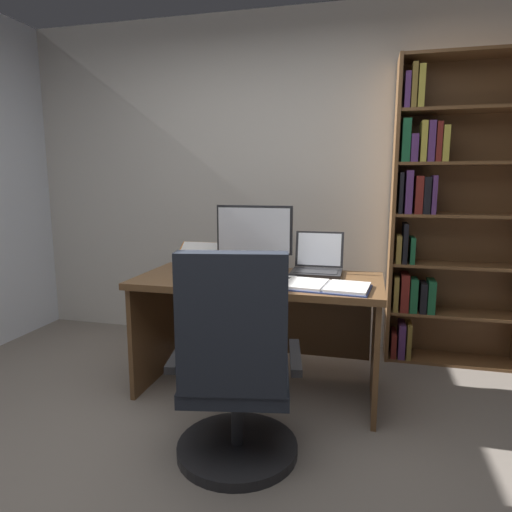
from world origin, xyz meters
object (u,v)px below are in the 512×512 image
object	(u,v)px
open_binder	(326,286)
bookshelf	(443,215)
desk	(261,307)
pen	(287,278)
laptop	(317,265)
keyboard	(240,279)
monitor	(254,237)
computer_mouse	(193,275)
notepad	(283,279)
office_chair	(235,377)
reading_stand_with_book	(197,255)

from	to	relation	value
open_binder	bookshelf	bearing A→B (deg)	59.63
desk	bookshelf	distance (m)	1.49
bookshelf	pen	world-z (taller)	bookshelf
laptop	keyboard	xyz separation A→B (m)	(-0.42, -0.36, -0.04)
bookshelf	monitor	size ratio (longest dim) A/B	4.25
computer_mouse	notepad	size ratio (longest dim) A/B	0.50
bookshelf	desk	bearing A→B (deg)	-147.70
bookshelf	computer_mouse	xyz separation A→B (m)	(-1.55, -0.94, -0.33)
open_binder	office_chair	bearing A→B (deg)	-114.90
pen	open_binder	bearing A→B (deg)	-29.95
office_chair	laptop	distance (m)	1.09
bookshelf	office_chair	world-z (taller)	bookshelf
computer_mouse	reading_stand_with_book	distance (m)	0.42
bookshelf	monitor	world-z (taller)	bookshelf
reading_stand_with_book	notepad	world-z (taller)	reading_stand_with_book
bookshelf	computer_mouse	world-z (taller)	bookshelf
keyboard	computer_mouse	bearing A→B (deg)	180.00
desk	reading_stand_with_book	size ratio (longest dim) A/B	5.13
computer_mouse	office_chair	bearing A→B (deg)	-54.35
desk	monitor	bearing A→B (deg)	118.58
laptop	keyboard	bearing A→B (deg)	-139.78
office_chair	monitor	bearing A→B (deg)	88.12
desk	reading_stand_with_book	world-z (taller)	reading_stand_with_book
desk	open_binder	bearing A→B (deg)	-29.82
laptop	reading_stand_with_book	bearing A→B (deg)	177.24
bookshelf	office_chair	distance (m)	2.03
computer_mouse	open_binder	world-z (taller)	computer_mouse
keyboard	pen	distance (m)	0.28
monitor	notepad	size ratio (longest dim) A/B	2.45
keyboard	notepad	xyz separation A→B (m)	(0.25, 0.09, -0.01)
laptop	computer_mouse	distance (m)	0.81
desk	reading_stand_with_book	xyz separation A→B (m)	(-0.51, 0.20, 0.28)
open_binder	pen	size ratio (longest dim) A/B	3.62
laptop	notepad	world-z (taller)	laptop
office_chair	laptop	bearing A→B (deg)	64.21
keyboard	open_binder	xyz separation A→B (m)	(0.52, -0.05, -0.00)
bookshelf	pen	size ratio (longest dim) A/B	15.62
office_chair	pen	world-z (taller)	office_chair
desk	reading_stand_with_book	distance (m)	0.62
laptop	keyboard	world-z (taller)	laptop
bookshelf	laptop	world-z (taller)	bookshelf
office_chair	reading_stand_with_book	distance (m)	1.25
laptop	open_binder	xyz separation A→B (m)	(0.09, -0.41, -0.04)
office_chair	notepad	size ratio (longest dim) A/B	4.98
keyboard	desk	bearing A→B (deg)	67.07
desk	open_binder	world-z (taller)	open_binder
pen	laptop	bearing A→B (deg)	59.45
pen	office_chair	bearing A→B (deg)	-98.34
computer_mouse	desk	bearing A→B (deg)	27.34
open_binder	pen	xyz separation A→B (m)	(-0.25, 0.14, 0.00)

